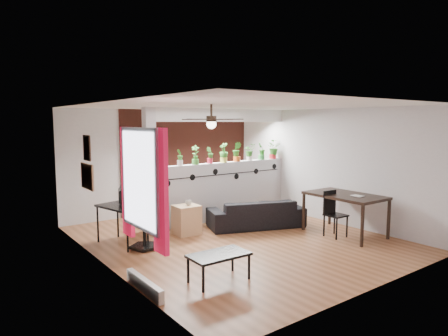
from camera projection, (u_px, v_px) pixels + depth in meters
room_shell at (237, 174)px, 7.73m from camera, size 6.30×7.10×2.90m
partition_wall at (224, 191)px, 9.47m from camera, size 3.60×0.18×1.35m
ceiling_header at (224, 115)px, 9.27m from camera, size 3.60×0.18×0.30m
pier_column at (150, 170)px, 8.27m from camera, size 0.22×0.20×2.60m
brick_panel at (191, 160)px, 10.57m from camera, size 3.90×0.05×2.60m
vine_decal at (226, 174)px, 9.35m from camera, size 3.31×0.01×0.30m
window_assembly at (141, 182)px, 5.24m from camera, size 0.09×1.30×1.55m
baseboard_heater at (144, 285)px, 5.41m from camera, size 0.08×1.00×0.18m
corkboard at (87, 176)px, 6.96m from camera, size 0.03×0.60×0.45m
framed_art at (87, 148)px, 6.86m from camera, size 0.03×0.34×0.44m
ceiling_fan at (211, 121)px, 6.90m from camera, size 1.19×1.19×0.43m
potted_plant_0 at (164, 155)px, 8.43m from camera, size 0.31×0.29×0.47m
potted_plant_1 at (180, 157)px, 8.67m from camera, size 0.22×0.22×0.36m
potted_plant_2 at (195, 154)px, 8.90m from camera, size 0.28×0.27×0.43m
potted_plant_3 at (210, 155)px, 9.14m from camera, size 0.23×0.21×0.38m
potted_plant_4 at (224, 152)px, 9.37m from camera, size 0.23×0.27×0.45m
potted_plant_5 at (237, 151)px, 9.60m from camera, size 0.31×0.31×0.47m
potted_plant_6 at (249, 152)px, 9.84m from camera, size 0.23×0.20×0.41m
potted_plant_7 at (261, 150)px, 10.07m from camera, size 0.23×0.19×0.43m
potted_plant_8 at (273, 149)px, 10.30m from camera, size 0.23×0.27×0.49m
sofa at (256, 214)px, 8.76m from camera, size 2.12×1.42×0.58m
cube_shelf at (187, 220)px, 8.18m from camera, size 0.51×0.45×0.60m
cup at (189, 203)px, 8.17m from camera, size 0.16×0.16×0.10m
computer_desk at (122, 210)px, 7.46m from camera, size 0.75×1.11×0.73m
monitor at (118, 200)px, 7.56m from camera, size 0.33×0.17×0.19m
office_chair at (142, 222)px, 7.25m from camera, size 0.59×0.59×1.11m
dining_table at (345, 198)px, 8.12m from camera, size 0.95×1.54×0.84m
book at (355, 196)px, 7.81m from camera, size 0.17×0.23×0.02m
folding_chair at (333, 209)px, 8.03m from camera, size 0.38×0.38×0.92m
coffee_table at (219, 257)px, 5.75m from camera, size 0.88×0.50×0.41m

